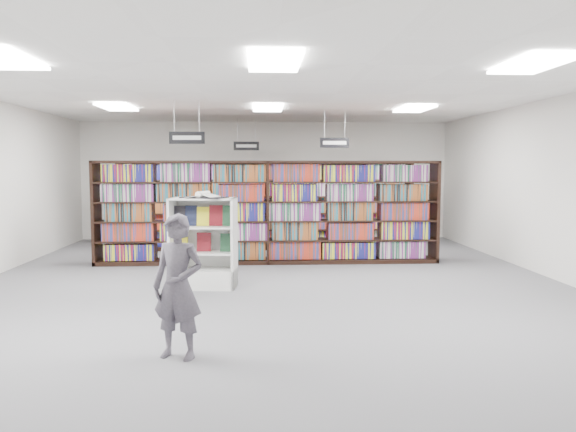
{
  "coord_description": "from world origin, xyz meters",
  "views": [
    {
      "loc": [
        -0.18,
        -9.47,
        1.97
      ],
      "look_at": [
        0.34,
        0.5,
        1.1
      ],
      "focal_mm": 35.0,
      "sensor_mm": 36.0,
      "label": 1
    }
  ],
  "objects_px": {
    "endcap_display": "(204,258)",
    "shopper": "(178,286)",
    "open_book": "(204,196)",
    "bookshelf_row_near": "(268,212)"
  },
  "relations": [
    {
      "from": "endcap_display",
      "to": "shopper",
      "type": "height_order",
      "value": "shopper"
    },
    {
      "from": "endcap_display",
      "to": "shopper",
      "type": "relative_size",
      "value": 0.99
    },
    {
      "from": "endcap_display",
      "to": "shopper",
      "type": "distance_m",
      "value": 3.44
    },
    {
      "from": "open_book",
      "to": "endcap_display",
      "type": "bearing_deg",
      "value": 121.68
    },
    {
      "from": "bookshelf_row_near",
      "to": "endcap_display",
      "type": "xyz_separation_m",
      "value": [
        -1.09,
        -2.32,
        -0.56
      ]
    },
    {
      "from": "open_book",
      "to": "shopper",
      "type": "distance_m",
      "value": 3.43
    },
    {
      "from": "bookshelf_row_near",
      "to": "open_book",
      "type": "bearing_deg",
      "value": -114.02
    },
    {
      "from": "endcap_display",
      "to": "open_book",
      "type": "xyz_separation_m",
      "value": [
        0.02,
        -0.09,
        1.02
      ]
    },
    {
      "from": "endcap_display",
      "to": "shopper",
      "type": "bearing_deg",
      "value": -82.64
    },
    {
      "from": "bookshelf_row_near",
      "to": "endcap_display",
      "type": "distance_m",
      "value": 2.62
    }
  ]
}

